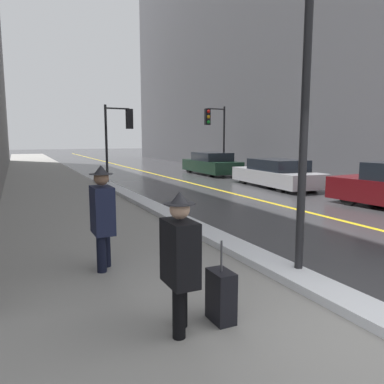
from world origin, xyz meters
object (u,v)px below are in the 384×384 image
(lamp_post, at_px, (307,52))
(pedestrian_with_shoulder_bag, at_px, (179,257))
(pedestrian_in_fedora, at_px, (102,214))
(rolling_suitcase, at_px, (221,296))
(parked_car_silver, at_px, (276,174))
(parked_car_dark_green, at_px, (211,164))
(traffic_light_far, at_px, (214,126))
(traffic_light_near, at_px, (121,128))

(lamp_post, xyz_separation_m, pedestrian_with_shoulder_bag, (-2.28, -0.76, -2.44))
(pedestrian_in_fedora, height_order, rolling_suitcase, pedestrian_in_fedora)
(parked_car_silver, height_order, parked_car_dark_green, parked_car_dark_green)
(lamp_post, relative_size, traffic_light_far, 1.42)
(parked_car_silver, xyz_separation_m, parked_car_dark_green, (0.23, 6.44, 0.05))
(traffic_light_near, bearing_deg, lamp_post, -94.72)
(lamp_post, bearing_deg, traffic_light_near, 87.16)
(pedestrian_with_shoulder_bag, bearing_deg, traffic_light_far, 150.14)
(lamp_post, xyz_separation_m, traffic_light_near, (0.63, 12.78, -0.69))
(lamp_post, xyz_separation_m, pedestrian_in_fedora, (-2.60, 1.54, -2.36))
(lamp_post, bearing_deg, rolling_suitcase, -157.05)
(lamp_post, distance_m, traffic_light_near, 12.82)
(pedestrian_in_fedora, bearing_deg, parked_car_silver, 128.79)
(traffic_light_far, bearing_deg, traffic_light_near, 15.96)
(pedestrian_with_shoulder_bag, bearing_deg, pedestrian_in_fedora, -172.33)
(pedestrian_in_fedora, bearing_deg, rolling_suitcase, 19.77)
(lamp_post, relative_size, pedestrian_with_shoulder_bag, 3.61)
(lamp_post, relative_size, rolling_suitcase, 5.84)
(parked_car_dark_green, height_order, rolling_suitcase, parked_car_dark_green)
(pedestrian_with_shoulder_bag, relative_size, parked_car_silver, 0.31)
(traffic_light_near, xyz_separation_m, pedestrian_in_fedora, (-3.24, -11.24, -1.68))
(traffic_light_far, height_order, pedestrian_in_fedora, traffic_light_far)
(traffic_light_far, xyz_separation_m, parked_car_silver, (-0.07, -5.80, -2.25))
(traffic_light_near, height_order, pedestrian_in_fedora, traffic_light_near)
(traffic_light_far, distance_m, parked_car_dark_green, 2.30)
(traffic_light_near, distance_m, pedestrian_with_shoulder_bag, 13.97)
(traffic_light_near, height_order, parked_car_silver, traffic_light_near)
(lamp_post, xyz_separation_m, rolling_suitcase, (-1.77, -0.75, -2.97))
(traffic_light_far, relative_size, parked_car_silver, 0.78)
(traffic_light_near, relative_size, pedestrian_in_fedora, 2.15)
(traffic_light_near, distance_m, parked_car_silver, 7.28)
(parked_car_silver, bearing_deg, traffic_light_far, 3.61)
(traffic_light_near, relative_size, rolling_suitcase, 3.77)
(traffic_light_near, bearing_deg, parked_car_silver, -36.19)
(lamp_post, distance_m, parked_car_silver, 11.25)
(traffic_light_near, relative_size, parked_car_dark_green, 0.76)
(lamp_post, distance_m, parked_car_dark_green, 16.87)
(rolling_suitcase, bearing_deg, lamp_post, 112.74)
(traffic_light_far, bearing_deg, lamp_post, 64.42)
(lamp_post, bearing_deg, pedestrian_with_shoulder_bag, -161.53)
(pedestrian_with_shoulder_bag, xyz_separation_m, rolling_suitcase, (0.51, 0.01, -0.53))
(lamp_post, bearing_deg, pedestrian_in_fedora, 149.37)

